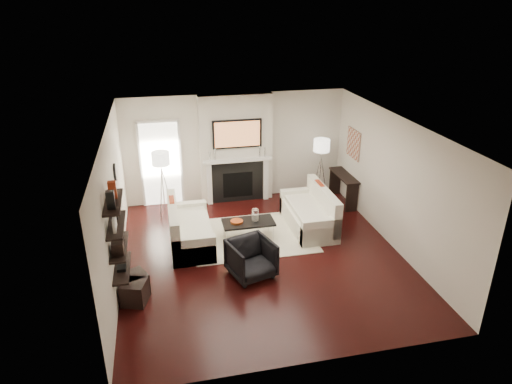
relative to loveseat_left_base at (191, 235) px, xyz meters
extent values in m
plane|color=black|center=(1.36, -0.78, -0.21)|extent=(6.00, 6.00, 0.00)
plane|color=white|center=(1.36, -0.78, 2.49)|extent=(6.00, 6.00, 0.00)
plane|color=silver|center=(1.36, 2.22, 1.14)|extent=(5.50, 0.00, 5.50)
plane|color=silver|center=(1.36, -3.78, 1.14)|extent=(5.50, 0.00, 5.50)
plane|color=silver|center=(-1.39, -0.78, 1.14)|extent=(0.00, 6.00, 6.00)
plane|color=silver|center=(4.11, -0.78, 1.14)|extent=(0.00, 6.00, 6.00)
cube|color=silver|center=(1.36, 2.09, 1.14)|extent=(1.80, 0.25, 2.70)
cube|color=black|center=(1.36, 1.96, 0.31)|extent=(1.30, 0.02, 1.04)
cube|color=black|center=(1.36, 1.95, 0.24)|extent=(0.75, 0.02, 0.65)
cube|color=white|center=(0.64, 1.93, 0.34)|extent=(0.12, 0.08, 1.10)
cube|color=white|center=(2.08, 1.93, 0.34)|extent=(0.12, 0.08, 1.10)
cube|color=white|center=(1.36, 1.91, 0.91)|extent=(1.70, 0.18, 0.07)
cube|color=black|center=(1.36, 1.93, 1.57)|extent=(1.20, 0.06, 0.70)
cube|color=#BF723F|center=(1.36, 1.90, 1.57)|extent=(1.10, 0.00, 0.62)
cylinder|color=silver|center=(0.81, 1.92, 1.09)|extent=(0.04, 0.04, 0.30)
cylinder|color=silver|center=(0.68, 1.92, 1.06)|extent=(0.04, 0.04, 0.24)
cylinder|color=silver|center=(1.91, 1.92, 1.09)|extent=(0.04, 0.04, 0.30)
cylinder|color=silver|center=(2.04, 1.92, 1.06)|extent=(0.04, 0.04, 0.24)
cube|color=white|center=(-0.49, 2.20, 0.84)|extent=(0.90, 0.02, 2.10)
cube|color=white|center=(-0.97, 2.18, 0.84)|extent=(0.06, 0.06, 2.16)
cube|color=white|center=(-0.01, 2.18, 0.84)|extent=(0.06, 0.06, 2.16)
cube|color=white|center=(-0.49, 2.18, 1.92)|extent=(1.02, 0.06, 0.06)
cube|color=beige|center=(1.32, 0.07, -0.20)|extent=(2.60, 2.00, 0.01)
cube|color=white|center=(0.00, 0.00, 0.00)|extent=(0.85, 1.80, 0.42)
cube|color=white|center=(-0.33, 0.00, 0.32)|extent=(0.18, 1.80, 0.80)
cube|color=white|center=(0.00, -0.81, 0.09)|extent=(0.85, 0.18, 0.60)
cube|color=white|center=(0.00, 0.81, 0.09)|extent=(0.85, 0.18, 0.60)
cube|color=white|center=(0.05, 0.00, 0.26)|extent=(0.63, 1.44, 0.10)
cube|color=maroon|center=(-0.33, 0.30, 0.52)|extent=(0.10, 0.42, 0.42)
cube|color=black|center=(-0.33, -0.30, 0.51)|extent=(0.10, 0.40, 0.40)
cube|color=white|center=(2.65, 0.20, 0.00)|extent=(0.85, 1.80, 0.42)
cube|color=white|center=(2.99, 0.20, 0.32)|extent=(0.18, 1.80, 0.80)
cube|color=white|center=(2.65, -0.61, 0.09)|extent=(0.85, 0.18, 0.60)
cube|color=white|center=(2.65, 1.01, 0.09)|extent=(0.85, 0.18, 0.60)
cube|color=white|center=(2.60, 0.20, 0.26)|extent=(0.63, 1.44, 0.10)
cube|color=maroon|center=(2.99, 0.50, 0.52)|extent=(0.10, 0.42, 0.42)
cube|color=black|center=(2.99, -0.10, 0.51)|extent=(0.10, 0.40, 0.40)
cube|color=black|center=(1.23, -0.04, 0.19)|extent=(1.10, 0.55, 0.04)
cylinder|color=silver|center=(0.73, -0.26, -0.02)|extent=(0.02, 0.02, 0.38)
cylinder|color=silver|center=(1.73, -0.26, -0.02)|extent=(0.02, 0.02, 0.38)
cylinder|color=silver|center=(0.73, 0.18, -0.02)|extent=(0.02, 0.02, 0.38)
cylinder|color=silver|center=(1.73, 0.18, -0.02)|extent=(0.02, 0.02, 0.38)
cylinder|color=white|center=(1.38, -0.04, 0.35)|extent=(0.15, 0.15, 0.26)
cylinder|color=white|center=(1.38, -0.04, 0.29)|extent=(0.11, 0.11, 0.16)
cylinder|color=#BF521F|center=(0.98, -0.04, 0.24)|extent=(0.27, 0.27, 0.04)
imported|color=black|center=(1.00, -1.42, 0.18)|extent=(0.94, 0.91, 0.79)
cylinder|color=silver|center=(-0.49, 1.47, 0.39)|extent=(0.02, 0.02, 1.20)
cylinder|color=white|center=(-0.49, 1.47, 1.24)|extent=(0.40, 0.40, 0.30)
cylinder|color=silver|center=(-0.38, 1.47, 0.39)|extent=(0.25, 0.02, 1.23)
cylinder|color=silver|center=(-0.54, 1.57, 0.39)|extent=(0.14, 0.22, 1.23)
cylinder|color=silver|center=(-0.54, 1.38, 0.39)|extent=(0.14, 0.22, 1.23)
cylinder|color=silver|center=(3.41, 1.62, 0.39)|extent=(0.02, 0.02, 1.20)
cylinder|color=white|center=(3.41, 1.62, 1.24)|extent=(0.40, 0.40, 0.30)
cylinder|color=silver|center=(3.52, 1.62, 0.39)|extent=(0.25, 0.02, 1.23)
cylinder|color=silver|center=(3.36, 1.71, 0.39)|extent=(0.14, 0.22, 1.23)
cylinder|color=silver|center=(3.36, 1.52, 0.39)|extent=(0.14, 0.22, 1.23)
cube|color=black|center=(3.93, 1.30, 0.52)|extent=(0.35, 1.20, 0.04)
cube|color=black|center=(3.93, 0.75, 0.14)|extent=(0.30, 0.04, 0.71)
cube|color=black|center=(3.93, 1.85, 0.14)|extent=(0.30, 0.04, 0.71)
cube|color=#A67053|center=(4.09, 1.27, 1.34)|extent=(0.03, 0.70, 0.70)
cube|color=black|center=(-1.26, -1.78, 0.49)|extent=(0.25, 1.00, 0.03)
cube|color=black|center=(-1.26, -1.78, 0.89)|extent=(0.25, 1.00, 0.04)
cube|color=black|center=(-1.26, -1.78, 1.29)|extent=(0.25, 1.00, 0.04)
cube|color=black|center=(-1.26, -1.78, 1.69)|extent=(0.25, 1.00, 0.04)
cube|color=black|center=(-1.26, -2.05, 1.85)|extent=(0.12, 0.10, 0.28)
cube|color=maroon|center=(-1.26, -1.66, 1.85)|extent=(0.12, 0.10, 0.28)
cube|color=white|center=(-1.26, -1.95, 1.42)|extent=(0.04, 0.30, 0.22)
cube|color=black|center=(-1.26, -1.52, 1.40)|extent=(0.04, 0.22, 0.18)
cube|color=black|center=(-1.26, -1.98, 1.01)|extent=(0.18, 0.25, 0.20)
cube|color=black|center=(-1.26, -1.58, 0.97)|extent=(0.15, 0.12, 0.12)
cube|color=black|center=(-1.26, -1.84, 0.53)|extent=(0.14, 0.20, 0.05)
cube|color=white|center=(-1.26, -1.57, 0.60)|extent=(0.10, 0.10, 0.18)
cylinder|color=black|center=(-1.37, 0.12, 1.49)|extent=(0.04, 0.34, 0.34)
cylinder|color=white|center=(-1.34, 0.12, 1.49)|extent=(0.01, 0.29, 0.29)
cube|color=black|center=(-1.11, -1.54, -0.01)|extent=(0.53, 0.53, 0.40)
cube|color=black|center=(-1.11, -1.79, -0.01)|extent=(0.50, 0.50, 0.40)
camera|label=1|loc=(-0.47, -8.52, 4.64)|focal=32.00mm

